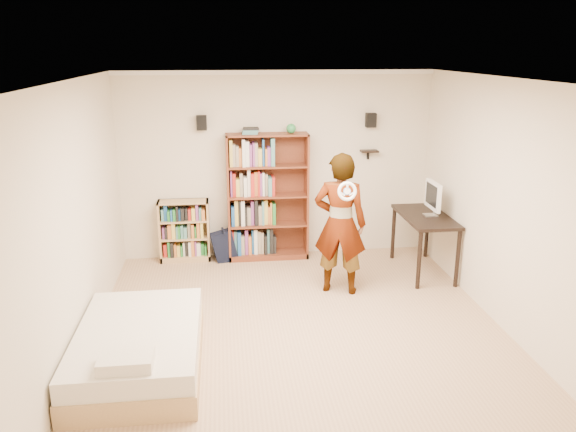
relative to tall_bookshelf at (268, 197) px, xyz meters
name	(u,v)px	position (x,y,z in m)	size (l,w,h in m)	color
ground	(300,332)	(0.15, -2.33, -0.92)	(4.50, 5.00, 0.01)	tan
room_shell	(301,175)	(0.15, -2.33, 0.84)	(4.52, 5.02, 2.71)	beige
crown_molding	(302,83)	(0.15, -2.33, 1.75)	(4.50, 5.00, 0.06)	white
speaker_left	(202,123)	(-0.90, 0.07, 1.08)	(0.14, 0.12, 0.20)	black
speaker_right	(371,120)	(1.50, 0.07, 1.08)	(0.14, 0.12, 0.20)	black
wall_shelf	(369,151)	(1.50, 0.08, 0.63)	(0.25, 0.16, 0.03)	black
tall_bookshelf	(268,197)	(0.00, 0.00, 0.00)	(1.16, 0.34, 1.84)	brown
low_bookshelf	(185,231)	(-1.21, 0.03, -0.47)	(0.72, 0.27, 0.90)	tan
computer_desk	(423,244)	(2.08, -0.80, -0.51)	(0.60, 1.20, 0.82)	black
imac	(431,199)	(2.13, -0.83, 0.13)	(0.09, 0.47, 0.47)	white
daybed	(139,343)	(-1.50, -2.85, -0.66)	(1.17, 1.80, 0.53)	silver
person	(340,224)	(0.79, -1.30, -0.02)	(0.65, 0.43, 1.80)	black
wii_wheel	(347,191)	(0.79, -1.63, 0.48)	(0.23, 0.23, 0.04)	white
navy_bag	(224,246)	(-0.65, -0.07, -0.69)	(0.35, 0.23, 0.47)	black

